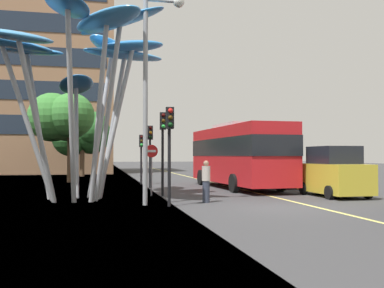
{
  "coord_description": "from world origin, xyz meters",
  "views": [
    {
      "loc": [
        -6.47,
        -15.11,
        1.89
      ],
      "look_at": [
        -1.71,
        7.67,
        2.5
      ],
      "focal_mm": 41.3,
      "sensor_mm": 36.0,
      "label": 1
    }
  ],
  "objects_px": {
    "traffic_light_island_mid": "(150,143)",
    "car_side_street": "(246,167)",
    "traffic_light_kerb_far": "(163,136)",
    "leaf_sculpture": "(80,54)",
    "car_parked_far": "(280,170)",
    "red_bus": "(238,153)",
    "street_lamp": "(154,71)",
    "no_entry_sign": "(151,162)",
    "car_parked_mid": "(334,173)",
    "traffic_light_opposite": "(141,148)",
    "traffic_light_kerb_near": "(170,135)",
    "pedestrian": "(206,181)"
  },
  "relations": [
    {
      "from": "red_bus",
      "to": "traffic_light_island_mid",
      "type": "xyz_separation_m",
      "value": [
        -5.03,
        0.71,
        0.56
      ]
    },
    {
      "from": "traffic_light_opposite",
      "to": "red_bus",
      "type": "bearing_deg",
      "value": -40.17
    },
    {
      "from": "street_lamp",
      "to": "car_side_street",
      "type": "bearing_deg",
      "value": 59.85
    },
    {
      "from": "traffic_light_opposite",
      "to": "street_lamp",
      "type": "height_order",
      "value": "street_lamp"
    },
    {
      "from": "traffic_light_kerb_far",
      "to": "car_side_street",
      "type": "relative_size",
      "value": 0.93
    },
    {
      "from": "red_bus",
      "to": "traffic_light_kerb_near",
      "type": "distance_m",
      "value": 9.99
    },
    {
      "from": "traffic_light_kerb_far",
      "to": "car_parked_mid",
      "type": "relative_size",
      "value": 0.98
    },
    {
      "from": "leaf_sculpture",
      "to": "no_entry_sign",
      "type": "relative_size",
      "value": 3.91
    },
    {
      "from": "car_parked_far",
      "to": "car_side_street",
      "type": "height_order",
      "value": "car_side_street"
    },
    {
      "from": "traffic_light_kerb_near",
      "to": "traffic_light_kerb_far",
      "type": "distance_m",
      "value": 4.2
    },
    {
      "from": "car_parked_mid",
      "to": "no_entry_sign",
      "type": "distance_m",
      "value": 8.5
    },
    {
      "from": "traffic_light_island_mid",
      "to": "pedestrian",
      "type": "height_order",
      "value": "traffic_light_island_mid"
    },
    {
      "from": "leaf_sculpture",
      "to": "car_parked_mid",
      "type": "relative_size",
      "value": 2.35
    },
    {
      "from": "car_parked_mid",
      "to": "traffic_light_kerb_near",
      "type": "bearing_deg",
      "value": -162.85
    },
    {
      "from": "no_entry_sign",
      "to": "leaf_sculpture",
      "type": "bearing_deg",
      "value": -157.48
    },
    {
      "from": "leaf_sculpture",
      "to": "traffic_light_kerb_near",
      "type": "relative_size",
      "value": 2.55
    },
    {
      "from": "traffic_light_island_mid",
      "to": "no_entry_sign",
      "type": "xyz_separation_m",
      "value": [
        -0.44,
        -4.51,
        -1.01
      ]
    },
    {
      "from": "traffic_light_kerb_near",
      "to": "car_parked_far",
      "type": "xyz_separation_m",
      "value": [
        8.1,
        8.73,
        -1.65
      ]
    },
    {
      "from": "traffic_light_island_mid",
      "to": "traffic_light_opposite",
      "type": "xyz_separation_m",
      "value": [
        -0.17,
        3.68,
        -0.25
      ]
    },
    {
      "from": "traffic_light_kerb_near",
      "to": "car_side_street",
      "type": "bearing_deg",
      "value": 62.3
    },
    {
      "from": "traffic_light_kerb_near",
      "to": "traffic_light_island_mid",
      "type": "xyz_separation_m",
      "value": [
        0.3,
        9.15,
        -0.05
      ]
    },
    {
      "from": "car_parked_far",
      "to": "pedestrian",
      "type": "bearing_deg",
      "value": -130.24
    },
    {
      "from": "traffic_light_island_mid",
      "to": "car_side_street",
      "type": "relative_size",
      "value": 0.86
    },
    {
      "from": "traffic_light_kerb_near",
      "to": "traffic_light_island_mid",
      "type": "height_order",
      "value": "traffic_light_kerb_near"
    },
    {
      "from": "car_parked_mid",
      "to": "car_parked_far",
      "type": "relative_size",
      "value": 0.93
    },
    {
      "from": "traffic_light_island_mid",
      "to": "pedestrian",
      "type": "distance_m",
      "value": 8.33
    },
    {
      "from": "traffic_light_opposite",
      "to": "pedestrian",
      "type": "relative_size",
      "value": 1.92
    },
    {
      "from": "red_bus",
      "to": "traffic_light_kerb_near",
      "type": "bearing_deg",
      "value": -122.3
    },
    {
      "from": "traffic_light_island_mid",
      "to": "pedestrian",
      "type": "xyz_separation_m",
      "value": [
        1.36,
        -8.03,
        -1.76
      ]
    },
    {
      "from": "traffic_light_kerb_far",
      "to": "red_bus",
      "type": "bearing_deg",
      "value": 40.36
    },
    {
      "from": "traffic_light_kerb_far",
      "to": "street_lamp",
      "type": "xyz_separation_m",
      "value": [
        -0.84,
        -3.51,
        2.31
      ]
    },
    {
      "from": "car_parked_far",
      "to": "no_entry_sign",
      "type": "bearing_deg",
      "value": -153.59
    },
    {
      "from": "car_side_street",
      "to": "street_lamp",
      "type": "distance_m",
      "value": 18.14
    },
    {
      "from": "car_parked_mid",
      "to": "no_entry_sign",
      "type": "xyz_separation_m",
      "value": [
        -8.21,
        2.15,
        0.53
      ]
    },
    {
      "from": "red_bus",
      "to": "car_parked_mid",
      "type": "xyz_separation_m",
      "value": [
        2.73,
        -5.94,
        -0.97
      ]
    },
    {
      "from": "car_parked_mid",
      "to": "pedestrian",
      "type": "height_order",
      "value": "car_parked_mid"
    },
    {
      "from": "red_bus",
      "to": "no_entry_sign",
      "type": "height_order",
      "value": "red_bus"
    },
    {
      "from": "traffic_light_kerb_near",
      "to": "car_parked_far",
      "type": "relative_size",
      "value": 0.86
    },
    {
      "from": "traffic_light_island_mid",
      "to": "traffic_light_opposite",
      "type": "bearing_deg",
      "value": 92.64
    },
    {
      "from": "traffic_light_kerb_far",
      "to": "traffic_light_island_mid",
      "type": "xyz_separation_m",
      "value": [
        -0.04,
        4.96,
        -0.2
      ]
    },
    {
      "from": "red_bus",
      "to": "leaf_sculpture",
      "type": "height_order",
      "value": "leaf_sculpture"
    },
    {
      "from": "traffic_light_island_mid",
      "to": "car_parked_mid",
      "type": "relative_size",
      "value": 0.9
    },
    {
      "from": "traffic_light_kerb_far",
      "to": "traffic_light_island_mid",
      "type": "height_order",
      "value": "traffic_light_kerb_far"
    },
    {
      "from": "traffic_light_kerb_near",
      "to": "car_parked_mid",
      "type": "relative_size",
      "value": 0.92
    },
    {
      "from": "traffic_light_kerb_far",
      "to": "car_parked_far",
      "type": "relative_size",
      "value": 0.91
    },
    {
      "from": "red_bus",
      "to": "street_lamp",
      "type": "bearing_deg",
      "value": -126.93
    },
    {
      "from": "car_side_street",
      "to": "no_entry_sign",
      "type": "bearing_deg",
      "value": -126.96
    },
    {
      "from": "leaf_sculpture",
      "to": "car_parked_far",
      "type": "relative_size",
      "value": 2.19
    },
    {
      "from": "car_side_street",
      "to": "pedestrian",
      "type": "height_order",
      "value": "car_side_street"
    },
    {
      "from": "traffic_light_kerb_far",
      "to": "traffic_light_opposite",
      "type": "bearing_deg",
      "value": 91.38
    }
  ]
}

